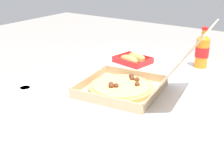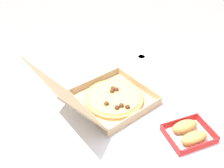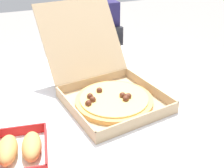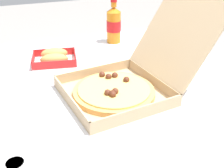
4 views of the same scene
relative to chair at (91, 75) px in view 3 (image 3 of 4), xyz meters
The scene contains 6 objects.
dining_table 0.81m from the chair, 100.60° to the right, with size 1.43×1.07×0.75m.
chair is the anchor object (origin of this frame).
diner_person 0.21m from the chair, 89.38° to the left, with size 0.36×0.41×1.15m.
pizza_box_open 0.84m from the chair, 103.51° to the right, with size 0.40×0.57×0.33m.
bread_side_box 1.13m from the chair, 119.26° to the right, with size 0.18×0.21×0.06m.
paper_menu 0.74m from the chair, 71.92° to the right, with size 0.21×0.15×0.00m, color white.
Camera 3 is at (-0.38, -0.83, 1.31)m, focal length 43.51 mm.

